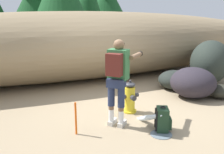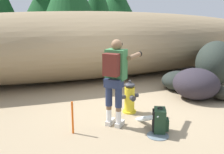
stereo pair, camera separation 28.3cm
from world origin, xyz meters
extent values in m
cube|color=#998466|center=(0.00, 0.00, -0.02)|extent=(56.00, 56.00, 0.04)
ellipsoid|color=#897556|center=(0.00, 3.25, 1.09)|extent=(16.98, 3.20, 2.18)
cylinder|color=yellow|center=(0.00, -0.13, 0.02)|extent=(0.30, 0.30, 0.04)
cylinder|color=yellow|center=(0.00, -0.13, 0.30)|extent=(0.22, 0.22, 0.53)
ellipsoid|color=#333338|center=(0.00, -0.13, 0.62)|extent=(0.23, 0.23, 0.10)
cylinder|color=#333338|center=(0.00, -0.13, 0.69)|extent=(0.06, 0.06, 0.05)
cylinder|color=#333338|center=(-0.15, -0.13, 0.37)|extent=(0.09, 0.09, 0.09)
cylinder|color=#333338|center=(0.16, -0.13, 0.37)|extent=(0.09, 0.09, 0.09)
cylinder|color=#333338|center=(0.00, -0.29, 0.37)|extent=(0.11, 0.09, 0.11)
ellipsoid|color=silver|center=(0.00, -0.81, 0.12)|extent=(0.10, 1.08, 0.59)
cylinder|color=slate|center=(0.00, -1.33, 0.01)|extent=(0.39, 0.39, 0.01)
cube|color=beige|center=(-0.61, -0.56, 0.04)|extent=(0.26, 0.25, 0.09)
cylinder|color=white|center=(-0.65, -0.60, 0.21)|extent=(0.10, 0.10, 0.24)
cylinder|color=brown|center=(-0.65, -0.60, 0.37)|extent=(0.10, 0.10, 0.07)
cylinder|color=#232D4C|center=(-0.65, -0.60, 0.61)|extent=(0.13, 0.13, 0.40)
cube|color=beige|center=(-0.47, -0.71, 0.04)|extent=(0.26, 0.25, 0.09)
cylinder|color=white|center=(-0.51, -0.75, 0.21)|extent=(0.10, 0.10, 0.24)
cylinder|color=brown|center=(-0.51, -0.75, 0.37)|extent=(0.10, 0.10, 0.07)
cylinder|color=#232D4C|center=(-0.51, -0.75, 0.61)|extent=(0.13, 0.13, 0.40)
cube|color=#232D4C|center=(-0.58, -0.68, 0.86)|extent=(0.36, 0.37, 0.16)
cube|color=#336B3D|center=(-0.51, -0.61, 1.19)|extent=(0.42, 0.43, 0.56)
cube|color=#511E19|center=(-0.65, -0.74, 1.22)|extent=(0.31, 0.31, 0.40)
sphere|color=brown|center=(-0.49, -0.59, 1.55)|extent=(0.20, 0.20, 0.20)
cube|color=black|center=(-0.43, -0.54, 1.55)|extent=(0.12, 0.12, 0.04)
cylinder|color=brown|center=(-0.39, -0.19, 1.31)|extent=(0.49, 0.46, 0.09)
sphere|color=black|center=(-0.19, -0.01, 1.31)|extent=(0.11, 0.11, 0.11)
cylinder|color=brown|center=(-0.09, -0.52, 1.31)|extent=(0.49, 0.46, 0.09)
sphere|color=black|center=(0.11, -0.33, 1.31)|extent=(0.11, 0.11, 0.11)
cube|color=#1E3823|center=(0.11, -1.19, 0.22)|extent=(0.32, 0.36, 0.44)
cube|color=#1E3823|center=(0.23, -1.25, 0.15)|extent=(0.15, 0.21, 0.20)
torus|color=black|center=(0.11, -1.19, 0.46)|extent=(0.10, 0.10, 0.02)
cube|color=black|center=(0.05, -1.07, 0.22)|extent=(0.05, 0.06, 0.37)
cube|color=black|center=(-0.03, -1.21, 0.22)|extent=(0.05, 0.06, 0.37)
ellipsoid|color=#232925|center=(2.01, 0.92, 0.27)|extent=(1.07, 1.02, 0.53)
ellipsoid|color=#28302A|center=(3.40, 1.03, 0.66)|extent=(1.97, 1.92, 1.32)
ellipsoid|color=#29242C|center=(1.94, 0.11, 0.39)|extent=(1.58, 1.57, 0.78)
ellipsoid|color=#2B2A21|center=(2.58, -0.22, 0.17)|extent=(0.86, 0.84, 0.34)
cylinder|color=#47331E|center=(-2.78, 10.83, 0.65)|extent=(0.26, 0.26, 1.30)
cylinder|color=#47331E|center=(-0.33, 11.12, 0.68)|extent=(0.36, 0.36, 1.35)
cone|color=#194C23|center=(-0.33, 11.12, 2.70)|extent=(2.98, 2.98, 2.69)
cylinder|color=#47331E|center=(0.48, 7.94, 0.70)|extent=(0.36, 0.36, 1.40)
cylinder|color=#47331E|center=(2.51, 9.82, 0.59)|extent=(0.25, 0.25, 1.18)
cone|color=#194C23|center=(2.51, 9.82, 2.83)|extent=(2.06, 2.06, 3.29)
cylinder|color=#47331E|center=(4.29, 11.26, 0.83)|extent=(0.33, 0.33, 1.66)
cone|color=#194C23|center=(4.29, 11.26, 2.92)|extent=(2.73, 2.73, 2.53)
cylinder|color=#E55914|center=(-1.37, -0.69, 0.30)|extent=(0.04, 0.04, 0.60)
camera|label=1|loc=(-2.50, -4.77, 2.10)|focal=40.95mm
camera|label=2|loc=(-2.24, -4.88, 2.10)|focal=40.95mm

